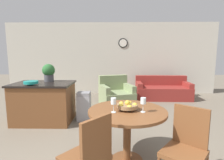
{
  "coord_description": "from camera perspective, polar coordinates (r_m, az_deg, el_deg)",
  "views": [
    {
      "loc": [
        0.16,
        -1.18,
        1.49
      ],
      "look_at": [
        0.1,
        2.51,
        0.96
      ],
      "focal_mm": 28.0,
      "sensor_mm": 36.0,
      "label": 1
    }
  ],
  "objects": [
    {
      "name": "kitchen_island",
      "position": [
        4.21,
        -21.28,
        -6.79
      ],
      "size": [
        1.28,
        0.87,
        0.88
      ],
      "color": "brown",
      "rests_on": "ground_plane"
    },
    {
      "name": "armchair",
      "position": [
        5.31,
        1.33,
        -4.87
      ],
      "size": [
        1.15,
        1.16,
        0.86
      ],
      "rotation": [
        0.0,
        0.0,
        0.33
      ],
      "color": "gray",
      "rests_on": "ground_plane"
    },
    {
      "name": "couch",
      "position": [
        6.26,
        16.13,
        -3.37
      ],
      "size": [
        1.8,
        0.9,
        0.76
      ],
      "rotation": [
        0.0,
        0.0,
        -0.02
      ],
      "color": "maroon",
      "rests_on": "ground_plane"
    },
    {
      "name": "dining_table",
      "position": [
        2.45,
        4.99,
        -13.53
      ],
      "size": [
        1.06,
        1.06,
        0.76
      ],
      "color": "brown",
      "rests_on": "ground_plane"
    },
    {
      "name": "fruit_bowl",
      "position": [
        2.37,
        5.05,
        -8.37
      ],
      "size": [
        0.28,
        0.28,
        0.13
      ],
      "color": "olive",
      "rests_on": "dining_table"
    },
    {
      "name": "dining_chair_near_right",
      "position": [
        2.24,
        23.1,
        -18.81
      ],
      "size": [
        0.59,
        0.59,
        0.91
      ],
      "rotation": [
        0.0,
        0.0,
        8.73
      ],
      "color": "brown",
      "rests_on": "ground_plane"
    },
    {
      "name": "wine_glass_right",
      "position": [
        2.29,
        10.17,
        -6.92
      ],
      "size": [
        0.07,
        0.07,
        0.19
      ],
      "color": "silver",
      "rests_on": "dining_table"
    },
    {
      "name": "potted_plant",
      "position": [
        4.3,
        -19.98,
        2.49
      ],
      "size": [
        0.29,
        0.29,
        0.4
      ],
      "color": "#4C4C51",
      "rests_on": "kitchen_island"
    },
    {
      "name": "dining_chair_near_left",
      "position": [
        1.93,
        -7.48,
        -22.79
      ],
      "size": [
        0.59,
        0.59,
        0.91
      ],
      "rotation": [
        0.0,
        0.0,
        7.16
      ],
      "color": "brown",
      "rests_on": "ground_plane"
    },
    {
      "name": "wall_back",
      "position": [
        6.77,
        -0.35,
        7.03
      ],
      "size": [
        8.0,
        0.09,
        2.7
      ],
      "color": "beige",
      "rests_on": "ground_plane"
    },
    {
      "name": "teal_bowl",
      "position": [
        3.95,
        -24.96,
        -0.73
      ],
      "size": [
        0.29,
        0.29,
        0.08
      ],
      "color": "teal",
      "rests_on": "kitchen_island"
    },
    {
      "name": "wine_glass_left",
      "position": [
        2.24,
        0.5,
        -7.11
      ],
      "size": [
        0.07,
        0.07,
        0.19
      ],
      "color": "silver",
      "rests_on": "dining_table"
    },
    {
      "name": "trash_bin",
      "position": [
        4.08,
        -9.14,
        -8.53
      ],
      "size": [
        0.29,
        0.28,
        0.66
      ],
      "color": "#9E9EA3",
      "rests_on": "ground_plane"
    }
  ]
}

